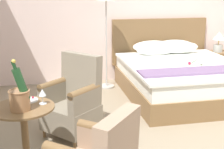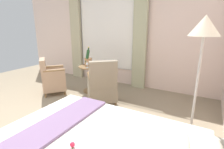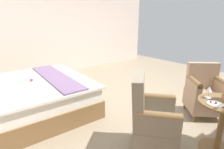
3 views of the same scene
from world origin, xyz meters
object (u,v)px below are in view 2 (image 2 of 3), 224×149
side_table_round (91,77)px  champagne_bucket (88,60)px  floor_lamp_brass (203,42)px  snack_plate (94,67)px  armchair_by_window (102,86)px  wine_glass_near_edge (97,62)px  wine_glass_near_bucket (87,63)px  armchair_facing_bed (52,78)px

side_table_round → champagne_bucket: 0.44m
floor_lamp_brass → snack_plate: bearing=-117.6°
floor_lamp_brass → champagne_bucket: bearing=-116.6°
floor_lamp_brass → armchair_by_window: 2.24m
floor_lamp_brass → armchair_by_window: size_ratio=1.77×
side_table_round → wine_glass_near_edge: (-0.09, 0.13, 0.39)m
side_table_round → wine_glass_near_bucket: (0.19, 0.04, 0.41)m
snack_plate → floor_lamp_brass: bearing=62.4°
armchair_facing_bed → armchair_by_window: bearing=92.4°
floor_lamp_brass → side_table_round: size_ratio=2.63×
champagne_bucket → side_table_round: bearing=81.8°
floor_lamp_brass → wine_glass_near_edge: size_ratio=13.25×
wine_glass_near_edge → snack_plate: 0.17m
champagne_bucket → wine_glass_near_edge: size_ratio=3.58×
side_table_round → champagne_bucket: champagne_bucket is taller
floor_lamp_brass → snack_plate: 2.76m
floor_lamp_brass → armchair_facing_bed: size_ratio=1.98×
snack_plate → armchair_facing_bed: armchair_facing_bed is taller
floor_lamp_brass → wine_glass_near_bucket: 2.78m
side_table_round → wine_glass_near_bucket: bearing=12.6°
wine_glass_near_edge → floor_lamp_brass: bearing=60.1°
floor_lamp_brass → champagne_bucket: 2.96m
floor_lamp_brass → wine_glass_near_bucket: bearing=-113.9°
wine_glass_near_bucket → floor_lamp_brass: bearing=66.1°
wine_glass_near_edge → armchair_by_window: (0.61, 0.55, -0.35)m
champagne_bucket → wine_glass_near_edge: 0.22m
floor_lamp_brass → wine_glass_near_bucket: floor_lamp_brass is taller
armchair_by_window → side_table_round: bearing=-127.5°
wine_glass_near_bucket → armchair_by_window: bearing=62.2°
wine_glass_near_bucket → armchair_by_window: size_ratio=0.15×
wine_glass_near_bucket → armchair_facing_bed: 0.98m
side_table_round → armchair_by_window: (0.53, 0.68, 0.04)m
floor_lamp_brass → wine_glass_near_edge: floor_lamp_brass is taller
snack_plate → armchair_facing_bed: size_ratio=0.20×
side_table_round → snack_plate: (0.05, 0.16, 0.31)m
side_table_round → armchair_facing_bed: bearing=-52.4°
wine_glass_near_edge → armchair_by_window: size_ratio=0.13×
side_table_round → armchair_by_window: size_ratio=0.67×
floor_lamp_brass → armchair_by_window: (-0.75, -1.82, -1.07)m
side_table_round → armchair_facing_bed: armchair_facing_bed is taller
floor_lamp_brass → wine_glass_near_bucket: (-1.09, -2.46, -0.70)m
armchair_by_window → armchair_facing_bed: 1.44m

